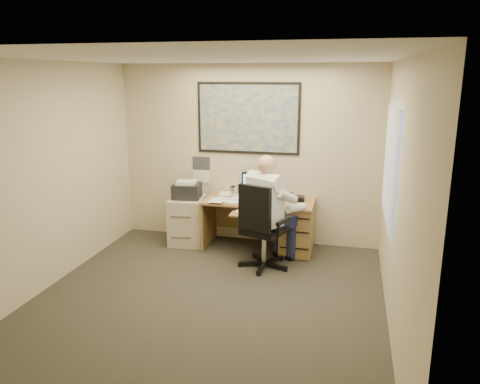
% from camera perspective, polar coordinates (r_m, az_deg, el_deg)
% --- Properties ---
extents(room_shell, '(4.00, 4.50, 2.70)m').
position_cam_1_polar(room_shell, '(5.00, -4.62, 0.38)').
color(room_shell, '#312E26').
rests_on(room_shell, ground).
extents(desk, '(1.60, 0.97, 1.12)m').
position_cam_1_polar(desk, '(6.91, 5.02, -3.54)').
color(desk, '#AC7849').
rests_on(desk, ground).
extents(world_map, '(1.56, 0.03, 1.06)m').
position_cam_1_polar(world_map, '(7.04, 0.98, 8.96)').
color(world_map, '#1E4C93').
rests_on(world_map, room_shell).
extents(wall_calendar, '(0.28, 0.01, 0.42)m').
position_cam_1_polar(wall_calendar, '(7.37, -4.74, 2.70)').
color(wall_calendar, white).
rests_on(wall_calendar, room_shell).
extents(window_blinds, '(0.06, 1.40, 1.30)m').
position_cam_1_polar(window_blinds, '(5.52, 17.95, 3.16)').
color(window_blinds, white).
rests_on(window_blinds, room_shell).
extents(filing_cabinet, '(0.57, 0.66, 0.98)m').
position_cam_1_polar(filing_cabinet, '(7.24, -6.40, -2.94)').
color(filing_cabinet, beige).
rests_on(filing_cabinet, ground).
extents(office_chair, '(0.90, 0.90, 1.18)m').
position_cam_1_polar(office_chair, '(6.28, 3.04, -6.31)').
color(office_chair, black).
rests_on(office_chair, ground).
extents(person, '(1.03, 1.12, 1.52)m').
position_cam_1_polar(person, '(6.23, 3.06, -2.42)').
color(person, white).
rests_on(person, office_chair).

